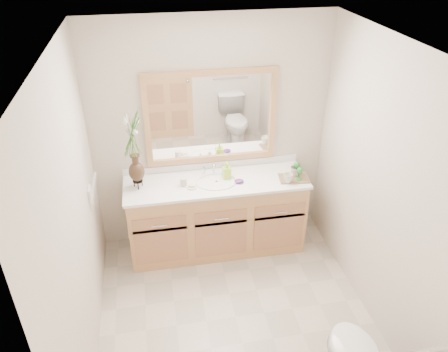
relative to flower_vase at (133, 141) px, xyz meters
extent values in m
plane|color=#B9B19E|center=(0.77, -1.04, -1.33)|extent=(2.60, 2.60, 0.00)
cube|color=white|center=(0.77, -1.04, 1.07)|extent=(2.40, 2.60, 0.02)
cube|color=beige|center=(0.77, 0.26, -0.13)|extent=(2.40, 0.02, 2.40)
cube|color=beige|center=(0.77, -2.34, -0.13)|extent=(2.40, 0.02, 2.40)
cube|color=beige|center=(-0.43, -1.04, -0.13)|extent=(0.02, 2.60, 2.40)
cube|color=beige|center=(1.97, -1.04, -0.13)|extent=(0.02, 2.60, 2.40)
cube|color=tan|center=(0.77, -0.03, -0.93)|extent=(1.80, 0.55, 0.80)
cube|color=white|center=(0.77, -0.03, -0.51)|extent=(1.84, 0.57, 0.03)
ellipsoid|color=white|center=(0.77, -0.05, -0.55)|extent=(0.38, 0.30, 0.12)
cylinder|color=silver|center=(0.77, 0.13, -0.44)|extent=(0.02, 0.02, 0.11)
cylinder|color=silver|center=(0.67, 0.13, -0.46)|extent=(0.02, 0.02, 0.08)
cylinder|color=silver|center=(0.87, 0.13, -0.46)|extent=(0.02, 0.02, 0.08)
cube|color=white|center=(0.77, 0.24, 0.08)|extent=(1.20, 0.01, 0.85)
cube|color=tan|center=(0.77, 0.23, 0.53)|extent=(1.32, 0.04, 0.06)
cube|color=tan|center=(0.77, 0.23, -0.38)|extent=(1.32, 0.04, 0.06)
cube|color=tan|center=(0.14, 0.23, 0.08)|extent=(0.06, 0.04, 0.85)
cube|color=tan|center=(1.40, 0.23, 0.08)|extent=(0.06, 0.04, 0.85)
cube|color=white|center=(-0.42, -0.28, -0.35)|extent=(0.02, 0.12, 0.12)
cylinder|color=black|center=(0.00, 0.00, -0.43)|extent=(0.10, 0.10, 0.01)
ellipsoid|color=#301D15|center=(0.00, 0.00, -0.32)|extent=(0.15, 0.15, 0.20)
cylinder|color=#301D15|center=(0.00, 0.00, -0.20)|extent=(0.06, 0.06, 0.09)
cylinder|color=#4C7A33|center=(0.00, 0.00, 0.03)|extent=(0.05, 0.05, 0.36)
cylinder|color=beige|center=(0.44, -0.05, -0.45)|extent=(0.07, 0.07, 0.09)
cylinder|color=beige|center=(0.51, -0.11, -0.49)|extent=(0.10, 0.10, 0.01)
cube|color=beige|center=(0.51, -0.11, -0.48)|extent=(0.07, 0.06, 0.02)
imported|color=#ACE134|center=(0.89, 0.02, -0.42)|extent=(0.07, 0.07, 0.16)
ellipsoid|color=#4E236A|center=(0.99, -0.10, -0.48)|extent=(0.11, 0.09, 0.03)
cube|color=brown|center=(1.55, -0.13, -0.49)|extent=(0.32, 0.23, 0.01)
imported|color=beige|center=(1.46, -0.19, -0.44)|extent=(0.12, 0.12, 0.09)
imported|color=beige|center=(1.57, -0.09, -0.43)|extent=(0.14, 0.14, 0.10)
cylinder|color=#297B2E|center=(1.59, -0.17, -0.48)|extent=(0.06, 0.06, 0.01)
cylinder|color=#297B2E|center=(1.59, -0.17, -0.44)|extent=(0.01, 0.01, 0.09)
ellipsoid|color=#297B2E|center=(1.59, -0.17, -0.38)|extent=(0.06, 0.06, 0.07)
cylinder|color=#297B2E|center=(1.59, -0.07, -0.48)|extent=(0.06, 0.06, 0.01)
cylinder|color=#297B2E|center=(1.59, -0.07, -0.43)|extent=(0.01, 0.01, 0.09)
ellipsoid|color=#297B2E|center=(1.59, -0.07, -0.37)|extent=(0.07, 0.07, 0.08)
camera|label=1|loc=(0.17, -3.71, 1.78)|focal=35.00mm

